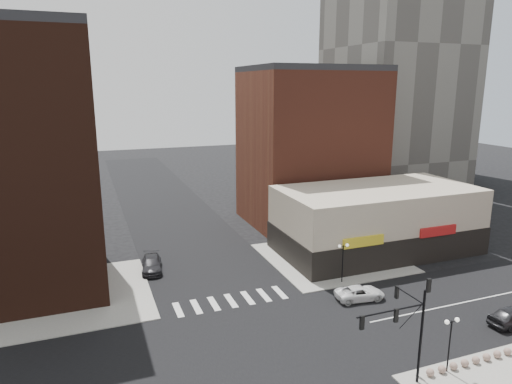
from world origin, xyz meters
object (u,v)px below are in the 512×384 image
street_lamp_se_a (451,332)px  white_suv (360,293)px  traffic_signal (407,318)px  dark_sedan_north (152,264)px  street_lamp_ne (343,253)px

street_lamp_se_a → white_suv: street_lamp_se_a is taller
traffic_signal → dark_sedan_north: (-13.34, 26.16, -4.19)m
traffic_signal → street_lamp_se_a: bearing=-2.6°
white_suv → dark_sedan_north: (-17.73, 14.21, 0.10)m
street_lamp_se_a → dark_sedan_north: street_lamp_se_a is taller
street_lamp_ne → white_suv: size_ratio=0.87×
street_lamp_se_a → street_lamp_ne: 16.03m
street_lamp_se_a → dark_sedan_north: 31.49m
traffic_signal → street_lamp_se_a: 4.12m
white_suv → dark_sedan_north: bearing=57.9°
dark_sedan_north → street_lamp_ne: bearing=-22.0°
white_suv → street_lamp_ne: bearing=1.1°
traffic_signal → street_lamp_ne: (4.76, 15.83, -1.67)m
traffic_signal → street_lamp_ne: 16.62m
traffic_signal → white_suv: size_ratio=1.63×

